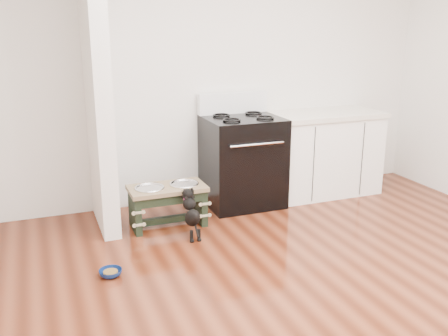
% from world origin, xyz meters
% --- Properties ---
extents(ground, '(5.00, 5.00, 0.00)m').
position_xyz_m(ground, '(0.00, 0.00, 0.00)').
color(ground, '#43190C').
rests_on(ground, ground).
extents(room_shell, '(5.00, 5.00, 5.00)m').
position_xyz_m(room_shell, '(0.00, 0.00, 1.62)').
color(room_shell, silver).
rests_on(room_shell, ground).
extents(partition_wall, '(0.15, 0.80, 2.70)m').
position_xyz_m(partition_wall, '(-1.18, 2.10, 1.35)').
color(partition_wall, silver).
rests_on(partition_wall, ground).
extents(oven_range, '(0.76, 0.69, 1.14)m').
position_xyz_m(oven_range, '(0.25, 2.16, 0.48)').
color(oven_range, black).
rests_on(oven_range, ground).
extents(cabinet_run, '(1.24, 0.64, 0.91)m').
position_xyz_m(cabinet_run, '(1.23, 2.18, 0.45)').
color(cabinet_run, white).
rests_on(cabinet_run, ground).
extents(dog_feeder, '(0.71, 0.38, 0.40)m').
position_xyz_m(dog_feeder, '(-0.64, 1.85, 0.28)').
color(dog_feeder, black).
rests_on(dog_feeder, ground).
extents(puppy, '(0.12, 0.36, 0.43)m').
position_xyz_m(puppy, '(-0.51, 1.53, 0.24)').
color(puppy, black).
rests_on(puppy, ground).
extents(floor_bowl, '(0.18, 0.18, 0.05)m').
position_xyz_m(floor_bowl, '(-1.30, 1.05, 0.03)').
color(floor_bowl, navy).
rests_on(floor_bowl, ground).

